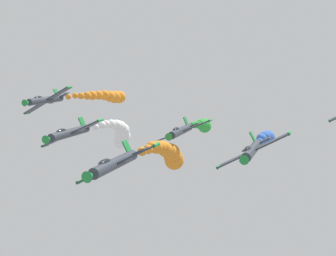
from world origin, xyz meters
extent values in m
cylinder|color=#333842|center=(-0.17, 16.97, 101.25)|extent=(1.48, 9.00, 1.48)
cone|color=#1E8438|center=(-0.17, 22.07, 101.25)|extent=(1.41, 1.20, 1.41)
cube|color=#333842|center=(-0.22, 16.57, 101.16)|extent=(8.27, 1.90, 4.36)
cylinder|color=#1E8438|center=(-4.31, 16.57, 103.26)|extent=(0.48, 1.40, 0.48)
cylinder|color=#1E8438|center=(3.87, 16.57, 99.06)|extent=(0.48, 1.40, 0.48)
cube|color=#333842|center=(-0.15, 12.97, 101.30)|extent=(3.46, 1.20, 1.89)
cube|color=#1E8438|center=(0.27, 12.87, 102.11)|extent=(0.85, 1.10, 1.49)
ellipsoid|color=black|center=(0.05, 18.77, 101.69)|extent=(1.03, 2.20, 0.99)
sphere|color=orange|center=(-0.27, 10.04, 101.20)|extent=(1.04, 1.04, 1.04)
sphere|color=orange|center=(-0.25, 8.11, 101.09)|extent=(1.14, 1.14, 1.14)
sphere|color=orange|center=(0.00, 6.18, 101.00)|extent=(1.38, 1.38, 1.38)
sphere|color=orange|center=(0.14, 4.25, 100.64)|extent=(1.63, 1.63, 1.63)
sphere|color=orange|center=(0.35, 2.32, 100.30)|extent=(1.72, 1.72, 1.72)
sphere|color=orange|center=(0.50, 0.39, 99.83)|extent=(1.96, 1.96, 1.96)
sphere|color=orange|center=(0.91, -1.54, 99.28)|extent=(2.05, 2.05, 2.05)
sphere|color=orange|center=(1.09, -3.47, 98.72)|extent=(2.27, 2.27, 2.27)
sphere|color=orange|center=(1.28, -5.40, 98.12)|extent=(2.53, 2.53, 2.53)
sphere|color=orange|center=(1.63, -7.33, 97.04)|extent=(2.78, 2.78, 2.78)
sphere|color=orange|center=(2.05, -9.26, 96.16)|extent=(2.98, 2.98, 2.98)
cylinder|color=#333842|center=(-11.62, 4.21, 100.94)|extent=(1.49, 9.00, 1.49)
cone|color=#1E8438|center=(-11.62, 9.31, 100.94)|extent=(1.42, 1.20, 1.42)
cube|color=#333842|center=(-11.67, 3.81, 100.85)|extent=(8.15, 1.90, 4.59)
cylinder|color=#1E8438|center=(-15.70, 3.81, 103.07)|extent=(0.49, 1.40, 0.49)
cylinder|color=#1E8438|center=(-7.64, 3.81, 98.63)|extent=(0.49, 1.40, 0.49)
cube|color=#333842|center=(-11.60, 0.21, 100.98)|extent=(3.42, 1.20, 1.99)
cube|color=#1E8438|center=(-11.16, 0.11, 101.78)|extent=(0.89, 1.10, 1.47)
ellipsoid|color=black|center=(-11.39, 6.01, 101.37)|extent=(1.04, 2.20, 1.00)
sphere|color=blue|center=(-11.68, -2.54, 100.83)|extent=(0.98, 0.98, 0.98)
sphere|color=blue|center=(-11.69, -4.29, 101.03)|extent=(1.10, 1.10, 1.10)
sphere|color=blue|center=(-11.49, -6.04, 100.76)|extent=(1.42, 1.42, 1.42)
sphere|color=blue|center=(-11.69, -7.80, 100.65)|extent=(1.64, 1.64, 1.64)
sphere|color=blue|center=(-11.58, -9.55, 100.24)|extent=(1.69, 1.69, 1.69)
sphere|color=blue|center=(-11.62, -11.30, 100.07)|extent=(2.05, 2.05, 2.05)
sphere|color=blue|center=(-11.58, -13.05, 99.85)|extent=(2.10, 2.10, 2.10)
cylinder|color=#333842|center=(12.28, 4.07, 101.82)|extent=(1.45, 9.00, 1.45)
cone|color=#1E8438|center=(12.28, 9.17, 101.82)|extent=(1.38, 1.20, 1.38)
cube|color=#333842|center=(12.24, 3.67, 101.73)|extent=(8.47, 1.90, 3.93)
cylinder|color=#1E8438|center=(8.05, 3.67, 103.61)|extent=(0.48, 1.40, 0.48)
cylinder|color=#1E8438|center=(16.44, 3.67, 99.84)|extent=(0.48, 1.40, 0.48)
cube|color=#333842|center=(12.30, 0.07, 101.87)|extent=(3.54, 1.20, 1.72)
cube|color=#1E8438|center=(12.68, -0.03, 102.70)|extent=(0.78, 1.10, 1.52)
ellipsoid|color=black|center=(12.49, 5.87, 102.27)|extent=(1.02, 2.20, 0.97)
sphere|color=white|center=(12.34, -3.29, 101.65)|extent=(1.00, 1.00, 1.00)
sphere|color=white|center=(12.41, -5.65, 101.66)|extent=(1.13, 1.13, 1.13)
sphere|color=white|center=(12.87, -8.00, 101.47)|extent=(1.21, 1.21, 1.21)
sphere|color=white|center=(13.13, -10.36, 101.18)|extent=(1.48, 1.48, 1.48)
sphere|color=white|center=(13.40, -12.72, 100.74)|extent=(1.75, 1.75, 1.75)
sphere|color=white|center=(14.11, -15.07, 100.24)|extent=(2.00, 2.00, 2.00)
sphere|color=white|center=(14.69, -17.43, 99.72)|extent=(2.15, 2.15, 2.15)
sphere|color=white|center=(15.63, -19.79, 99.03)|extent=(2.46, 2.46, 2.46)
sphere|color=white|center=(16.36, -22.15, 98.42)|extent=(2.59, 2.59, 2.59)
sphere|color=white|center=(17.48, -24.50, 97.48)|extent=(2.83, 2.83, 2.83)
sphere|color=white|center=(18.38, -26.86, 96.48)|extent=(2.98, 2.98, 2.98)
sphere|color=white|center=(19.67, -29.22, 95.37)|extent=(3.07, 3.07, 3.07)
sphere|color=white|center=(20.93, -31.57, 94.54)|extent=(3.24, 3.24, 3.24)
cylinder|color=#333842|center=(0.40, -7.22, 101.04)|extent=(1.44, 9.00, 1.44)
cone|color=#1E8438|center=(0.40, -2.12, 101.04)|extent=(1.37, 1.20, 1.37)
cube|color=#333842|center=(0.36, -7.62, 100.95)|extent=(8.54, 1.90, 3.75)
cylinder|color=#1E8438|center=(-3.88, -7.62, 102.74)|extent=(0.47, 1.40, 0.47)
cylinder|color=#1E8438|center=(4.59, -7.62, 99.16)|extent=(0.47, 1.40, 0.47)
cube|color=#333842|center=(0.42, -11.22, 101.09)|extent=(3.57, 1.20, 1.65)
cube|color=#1E8438|center=(0.77, -11.32, 101.93)|extent=(0.75, 1.10, 1.53)
ellipsoid|color=black|center=(0.59, -5.42, 101.50)|extent=(1.01, 2.20, 0.96)
sphere|color=green|center=(0.47, -14.01, 101.07)|extent=(0.95, 0.95, 0.95)
sphere|color=green|center=(0.46, -15.80, 100.88)|extent=(1.13, 1.13, 1.13)
sphere|color=green|center=(0.56, -17.59, 100.69)|extent=(1.25, 1.25, 1.25)
sphere|color=green|center=(0.55, -19.39, 100.58)|extent=(1.61, 1.61, 1.61)
sphere|color=green|center=(0.91, -21.18, 100.32)|extent=(1.64, 1.64, 1.64)
sphere|color=green|center=(1.07, -22.97, 100.07)|extent=(2.03, 2.03, 2.03)
sphere|color=green|center=(1.25, -24.76, 99.86)|extent=(2.09, 2.09, 2.09)
sphere|color=green|center=(1.65, -26.55, 99.42)|extent=(2.31, 2.31, 2.31)
sphere|color=green|center=(2.14, -28.35, 99.12)|extent=(2.55, 2.55, 2.55)
sphere|color=green|center=(2.42, -30.14, 98.75)|extent=(2.63, 2.63, 2.63)
cylinder|color=#1E8438|center=(-20.21, -9.05, 103.19)|extent=(0.49, 1.40, 0.49)
cylinder|color=#333842|center=(23.23, -7.37, 105.04)|extent=(1.49, 9.00, 1.49)
cone|color=#1E8438|center=(23.23, -2.27, 105.04)|extent=(1.42, 1.20, 1.42)
cube|color=#333842|center=(23.19, -7.77, 104.95)|extent=(8.17, 1.90, 4.56)
cylinder|color=#1E8438|center=(19.15, -7.77, 107.15)|extent=(0.49, 1.40, 0.49)
cylinder|color=#1E8438|center=(27.23, -7.77, 102.75)|extent=(0.49, 1.40, 0.49)
cube|color=#333842|center=(23.26, -11.37, 105.08)|extent=(3.42, 1.20, 1.98)
cube|color=#1E8438|center=(23.70, -11.47, 105.88)|extent=(0.89, 1.10, 1.47)
ellipsoid|color=black|center=(23.47, -5.57, 105.47)|extent=(1.04, 2.20, 1.00)
sphere|color=orange|center=(23.33, -14.58, 105.09)|extent=(1.03, 1.03, 1.03)
sphere|color=orange|center=(23.22, -16.79, 105.14)|extent=(1.07, 1.07, 1.07)
sphere|color=orange|center=(23.28, -19.00, 104.95)|extent=(1.26, 1.26, 1.26)
sphere|color=orange|center=(23.17, -21.21, 104.84)|extent=(1.56, 1.56, 1.56)
sphere|color=orange|center=(23.23, -23.42, 104.74)|extent=(1.82, 1.82, 1.82)
sphere|color=orange|center=(23.01, -25.63, 104.64)|extent=(1.84, 1.84, 1.84)
sphere|color=orange|center=(22.82, -27.84, 104.52)|extent=(2.06, 2.06, 2.06)
sphere|color=orange|center=(22.65, -30.05, 104.12)|extent=(2.33, 2.33, 2.33)
sphere|color=orange|center=(22.63, -32.26, 103.85)|extent=(2.64, 2.64, 2.64)
sphere|color=orange|center=(22.49, -34.47, 103.70)|extent=(2.70, 2.70, 2.70)
camera|label=1|loc=(-18.89, 57.08, 110.91)|focal=49.40mm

